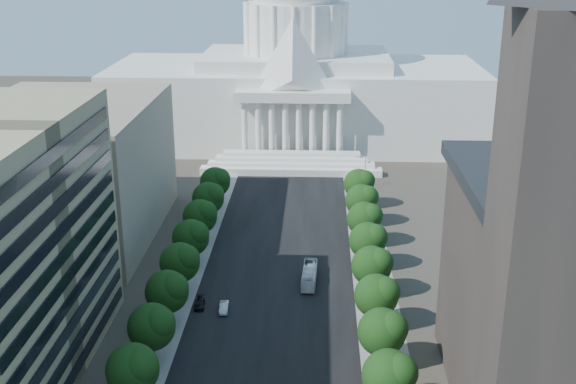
# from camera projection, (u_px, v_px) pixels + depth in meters

# --- Properties ---
(road_asphalt) EXTENTS (30.00, 260.00, 0.01)m
(road_asphalt) POSITION_uv_depth(u_px,v_px,m) (280.00, 255.00, 153.96)
(road_asphalt) COLOR black
(road_asphalt) RESTS_ON ground
(sidewalk_left) EXTENTS (8.00, 260.00, 0.02)m
(sidewalk_left) POSITION_uv_depth(u_px,v_px,m) (192.00, 253.00, 154.74)
(sidewalk_left) COLOR gray
(sidewalk_left) RESTS_ON ground
(sidewalk_right) EXTENTS (8.00, 260.00, 0.02)m
(sidewalk_right) POSITION_uv_depth(u_px,v_px,m) (370.00, 256.00, 153.19)
(sidewalk_right) COLOR gray
(sidewalk_right) RESTS_ON ground
(capitol) EXTENTS (120.00, 56.00, 73.00)m
(capitol) POSITION_uv_depth(u_px,v_px,m) (295.00, 80.00, 236.89)
(capitol) COLOR white
(capitol) RESTS_ON ground
(office_block_left_far) EXTENTS (38.00, 52.00, 30.00)m
(office_block_left_far) POSITION_uv_depth(u_px,v_px,m) (67.00, 171.00, 160.42)
(office_block_left_far) COLOR gray
(office_block_left_far) RESTS_ON ground
(tree_l_c) EXTENTS (7.79, 7.60, 9.97)m
(tree_l_c) POSITION_uv_depth(u_px,v_px,m) (135.00, 369.00, 101.44)
(tree_l_c) COLOR #33261C
(tree_l_c) RESTS_ON ground
(tree_l_d) EXTENTS (7.79, 7.60, 9.97)m
(tree_l_d) POSITION_uv_depth(u_px,v_px,m) (153.00, 326.00, 112.76)
(tree_l_d) COLOR #33261C
(tree_l_d) RESTS_ON ground
(tree_l_e) EXTENTS (7.79, 7.60, 9.97)m
(tree_l_e) POSITION_uv_depth(u_px,v_px,m) (169.00, 291.00, 124.08)
(tree_l_e) COLOR #33261C
(tree_l_e) RESTS_ON ground
(tree_l_f) EXTENTS (7.79, 7.60, 9.97)m
(tree_l_f) POSITION_uv_depth(u_px,v_px,m) (181.00, 261.00, 135.40)
(tree_l_f) COLOR #33261C
(tree_l_f) RESTS_ON ground
(tree_l_g) EXTENTS (7.79, 7.60, 9.97)m
(tree_l_g) POSITION_uv_depth(u_px,v_px,m) (192.00, 237.00, 146.72)
(tree_l_g) COLOR #33261C
(tree_l_g) RESTS_ON ground
(tree_l_h) EXTENTS (7.79, 7.60, 9.97)m
(tree_l_h) POSITION_uv_depth(u_px,v_px,m) (201.00, 216.00, 158.04)
(tree_l_h) COLOR #33261C
(tree_l_h) RESTS_ON ground
(tree_l_i) EXTENTS (7.79, 7.60, 9.97)m
(tree_l_i) POSITION_uv_depth(u_px,v_px,m) (209.00, 197.00, 169.36)
(tree_l_i) COLOR #33261C
(tree_l_i) RESTS_ON ground
(tree_l_j) EXTENTS (7.79, 7.60, 9.97)m
(tree_l_j) POSITION_uv_depth(u_px,v_px,m) (216.00, 181.00, 180.68)
(tree_l_j) COLOR #33261C
(tree_l_j) RESTS_ON ground
(tree_r_c) EXTENTS (7.79, 7.60, 9.97)m
(tree_r_c) POSITION_uv_depth(u_px,v_px,m) (391.00, 375.00, 99.97)
(tree_r_c) COLOR #33261C
(tree_r_c) RESTS_ON ground
(tree_r_d) EXTENTS (7.79, 7.60, 9.97)m
(tree_r_d) POSITION_uv_depth(u_px,v_px,m) (384.00, 331.00, 111.29)
(tree_r_d) COLOR #33261C
(tree_r_d) RESTS_ON ground
(tree_r_e) EXTENTS (7.79, 7.60, 9.97)m
(tree_r_e) POSITION_uv_depth(u_px,v_px,m) (378.00, 295.00, 122.61)
(tree_r_e) COLOR #33261C
(tree_r_e) RESTS_ON ground
(tree_r_f) EXTENTS (7.79, 7.60, 9.97)m
(tree_r_f) POSITION_uv_depth(u_px,v_px,m) (373.00, 265.00, 133.93)
(tree_r_f) COLOR #33261C
(tree_r_f) RESTS_ON ground
(tree_r_g) EXTENTS (7.79, 7.60, 9.97)m
(tree_r_g) POSITION_uv_depth(u_px,v_px,m) (369.00, 240.00, 145.25)
(tree_r_g) COLOR #33261C
(tree_r_g) RESTS_ON ground
(tree_r_h) EXTENTS (7.79, 7.60, 9.97)m
(tree_r_h) POSITION_uv_depth(u_px,v_px,m) (366.00, 218.00, 156.57)
(tree_r_h) COLOR #33261C
(tree_r_h) RESTS_ON ground
(tree_r_i) EXTENTS (7.79, 7.60, 9.97)m
(tree_r_i) POSITION_uv_depth(u_px,v_px,m) (363.00, 199.00, 167.89)
(tree_r_i) COLOR #33261C
(tree_r_i) RESTS_ON ground
(tree_r_j) EXTENTS (7.79, 7.60, 9.97)m
(tree_r_j) POSITION_uv_depth(u_px,v_px,m) (360.00, 183.00, 179.21)
(tree_r_j) COLOR #33261C
(tree_r_j) RESTS_ON ground
(streetlight_b) EXTENTS (2.61, 0.44, 9.00)m
(streetlight_b) POSITION_uv_depth(u_px,v_px,m) (403.00, 383.00, 99.35)
(streetlight_b) COLOR gray
(streetlight_b) RESTS_ON ground
(streetlight_c) EXTENTS (2.61, 0.44, 9.00)m
(streetlight_c) POSITION_uv_depth(u_px,v_px,m) (387.00, 298.00, 122.94)
(streetlight_c) COLOR gray
(streetlight_c) RESTS_ON ground
(streetlight_d) EXTENTS (2.61, 0.44, 9.00)m
(streetlight_d) POSITION_uv_depth(u_px,v_px,m) (377.00, 240.00, 146.52)
(streetlight_d) COLOR gray
(streetlight_d) RESTS_ON ground
(streetlight_e) EXTENTS (2.61, 0.44, 9.00)m
(streetlight_e) POSITION_uv_depth(u_px,v_px,m) (369.00, 199.00, 170.10)
(streetlight_e) COLOR gray
(streetlight_e) RESTS_ON ground
(streetlight_f) EXTENTS (2.61, 0.44, 9.00)m
(streetlight_f) POSITION_uv_depth(u_px,v_px,m) (363.00, 167.00, 193.69)
(streetlight_f) COLOR gray
(streetlight_f) RESTS_ON ground
(car_silver) EXTENTS (1.80, 4.56, 1.48)m
(car_silver) POSITION_uv_depth(u_px,v_px,m) (224.00, 308.00, 130.26)
(car_silver) COLOR #A9ABB1
(car_silver) RESTS_ON ground
(car_dark_b) EXTENTS (2.22, 4.65, 1.31)m
(car_dark_b) POSITION_uv_depth(u_px,v_px,m) (200.00, 304.00, 131.89)
(car_dark_b) COLOR black
(car_dark_b) RESTS_ON ground
(city_bus) EXTENTS (3.10, 11.21, 3.09)m
(city_bus) POSITION_uv_depth(u_px,v_px,m) (309.00, 275.00, 141.04)
(city_bus) COLOR white
(city_bus) RESTS_ON ground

